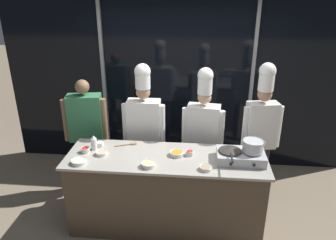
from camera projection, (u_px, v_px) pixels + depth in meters
name	position (u px, v px, depth m)	size (l,w,h in m)	color
ground_plane	(166.00, 223.00, 4.09)	(24.00, 24.00, 0.00)	#7F705B
window_wall_back	(176.00, 83.00, 5.04)	(5.32, 0.09, 2.70)	black
demo_counter	(166.00, 191.00, 3.91)	(2.29, 0.74, 0.94)	#4C3D2D
portable_stove	(241.00, 156.00, 3.62)	(0.52, 0.35, 0.12)	#B2B5BA
frying_pan	(230.00, 149.00, 3.59)	(0.26, 0.44, 0.04)	#38332D
stock_pot	(253.00, 146.00, 3.55)	(0.25, 0.23, 0.13)	#B7BABF
squeeze_bottle_clear	(94.00, 143.00, 3.86)	(0.07, 0.07, 0.18)	white
prep_bowl_chili_flakes	(190.00, 153.00, 3.75)	(0.09, 0.09, 0.05)	silver
prep_bowl_ginger	(148.00, 164.00, 3.51)	(0.15, 0.15, 0.05)	silver
prep_bowl_onion	(79.00, 161.00, 3.58)	(0.17, 0.17, 0.04)	silver
prep_bowl_shrimp	(101.00, 153.00, 3.76)	(0.14, 0.14, 0.04)	silver
prep_bowl_bean_sprouts	(100.00, 144.00, 3.95)	(0.09, 0.09, 0.06)	silver
prep_bowl_carrots	(177.00, 153.00, 3.75)	(0.16, 0.16, 0.05)	silver
prep_bowl_bell_pepper	(85.00, 150.00, 3.82)	(0.11, 0.11, 0.05)	silver
prep_bowl_mushrooms	(206.00, 168.00, 3.46)	(0.13, 0.13, 0.04)	silver
serving_spoon_slotted	(131.00, 144.00, 4.00)	(0.27, 0.14, 0.02)	olive
person_guest	(86.00, 126.00, 4.44)	(0.58, 0.30, 1.62)	#4C4C51
chef_head	(144.00, 123.00, 4.31)	(0.56, 0.23, 1.86)	#232326
chef_sous	(203.00, 126.00, 4.29)	(0.55, 0.27, 1.82)	#232326
chef_line	(261.00, 123.00, 4.22)	(0.51, 0.27, 1.89)	#232326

